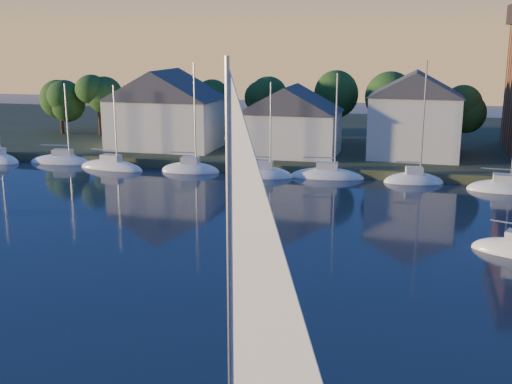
% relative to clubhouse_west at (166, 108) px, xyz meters
% --- Properties ---
extents(shoreline_land, '(160.00, 50.00, 2.00)m').
position_rel_clubhouse_west_xyz_m(shoreline_land, '(22.00, 17.00, -5.93)').
color(shoreline_land, '#323921').
rests_on(shoreline_land, ground).
extents(wooden_dock, '(120.00, 3.00, 1.00)m').
position_rel_clubhouse_west_xyz_m(wooden_dock, '(22.00, -6.00, -5.93)').
color(wooden_dock, brown).
rests_on(wooden_dock, ground).
extents(clubhouse_west, '(13.65, 9.45, 9.64)m').
position_rel_clubhouse_west_xyz_m(clubhouse_west, '(0.00, 0.00, 0.00)').
color(clubhouse_west, silver).
rests_on(clubhouse_west, shoreline_land).
extents(clubhouse_centre, '(11.55, 8.40, 8.08)m').
position_rel_clubhouse_west_xyz_m(clubhouse_centre, '(16.00, -1.00, -0.80)').
color(clubhouse_centre, silver).
rests_on(clubhouse_centre, shoreline_land).
extents(clubhouse_east, '(10.50, 8.40, 9.80)m').
position_rel_clubhouse_west_xyz_m(clubhouse_east, '(30.00, 1.00, 0.07)').
color(clubhouse_east, silver).
rests_on(clubhouse_east, shoreline_land).
extents(tree_line, '(93.40, 5.40, 8.90)m').
position_rel_clubhouse_west_xyz_m(tree_line, '(24.00, 5.00, 1.24)').
color(tree_line, '#3B251A').
rests_on(tree_line, shoreline_land).
extents(moored_fleet, '(79.50, 2.40, 12.05)m').
position_rel_clubhouse_west_xyz_m(moored_fleet, '(18.00, -9.00, -5.83)').
color(moored_fleet, white).
rests_on(moored_fleet, ground).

